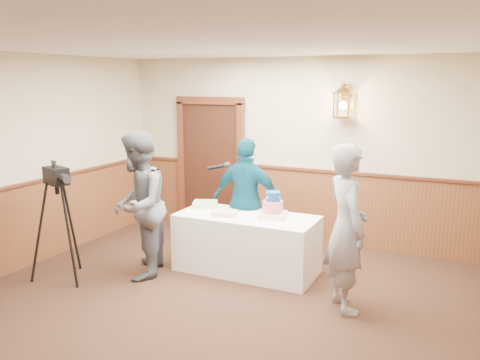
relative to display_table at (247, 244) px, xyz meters
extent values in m
plane|color=black|center=(0.24, -1.90, -0.38)|extent=(7.00, 7.00, 0.00)
cube|color=beige|center=(0.24, 1.60, 1.02)|extent=(6.00, 0.02, 2.80)
cube|color=white|center=(0.24, -1.90, 2.42)|extent=(6.00, 7.00, 0.02)
cube|color=brown|center=(0.24, 1.58, 0.18)|extent=(5.98, 0.04, 1.10)
cube|color=#562617|center=(0.24, 1.56, 0.75)|extent=(5.98, 0.07, 0.04)
cube|color=black|center=(-1.36, 1.55, 0.68)|extent=(1.00, 0.06, 2.10)
cube|color=white|center=(0.00, 0.00, 0.00)|extent=(1.80, 0.80, 0.75)
cube|color=#F3E7B5|center=(0.33, 0.06, 0.41)|extent=(0.37, 0.37, 0.06)
cylinder|color=red|center=(0.33, 0.06, 0.51)|extent=(0.26, 0.26, 0.15)
cylinder|color=#174890|center=(0.33, 0.06, 0.65)|extent=(0.18, 0.18, 0.12)
cube|color=#E8C38A|center=(-0.26, -0.12, 0.41)|extent=(0.35, 0.30, 0.06)
cube|color=#A8DC9B|center=(-0.71, 0.18, 0.41)|extent=(0.39, 0.36, 0.07)
imported|color=#56595F|center=(-1.16, -0.71, 0.55)|extent=(0.99, 1.09, 1.84)
cylinder|color=black|center=(-0.19, -0.45, 1.06)|extent=(0.23, 0.09, 0.09)
sphere|color=black|center=(-0.07, -0.42, 1.08)|extent=(0.08, 0.08, 0.08)
imported|color=gray|center=(1.41, -0.54, 0.53)|extent=(0.73, 0.79, 1.82)
imported|color=#0B465A|center=(-0.17, 0.39, 0.47)|extent=(1.00, 0.44, 1.70)
cube|color=black|center=(-1.96, -1.24, 0.95)|extent=(0.39, 0.30, 0.21)
cylinder|color=black|center=(-1.75, -1.32, 0.95)|extent=(0.17, 0.15, 0.10)
camera|label=1|loc=(2.61, -5.72, 2.08)|focal=38.00mm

